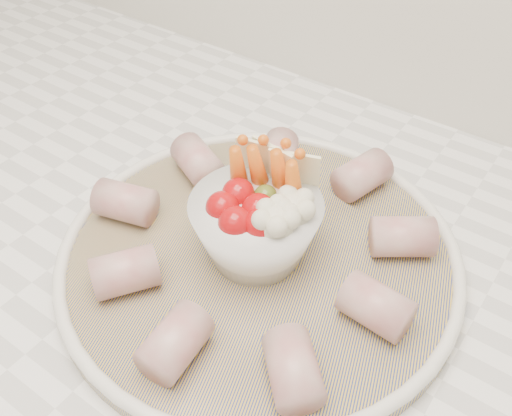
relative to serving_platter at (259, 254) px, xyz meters
The scene contains 3 objects.
serving_platter is the anchor object (origin of this frame).
veggie_bowl 0.04m from the serving_platter, 87.49° to the right, with size 0.12×0.12×0.10m.
cured_meat_rolls 0.02m from the serving_platter, 90.00° to the right, with size 0.31×0.32×0.04m.
Camera 1 is at (0.07, 1.14, 1.32)m, focal length 40.00 mm.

